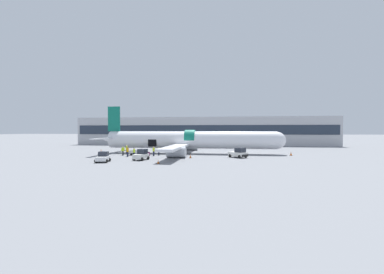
# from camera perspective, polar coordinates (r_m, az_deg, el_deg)

# --- Properties ---
(ground_plane) EXTENTS (500.00, 500.00, 0.00)m
(ground_plane) POSITION_cam_1_polar(r_m,az_deg,el_deg) (47.67, -2.12, -4.12)
(ground_plane) COLOR slate
(terminal_strip) EXTENTS (80.55, 12.17, 8.74)m
(terminal_strip) POSITION_cam_1_polar(r_m,az_deg,el_deg) (83.72, 2.37, 1.31)
(terminal_strip) COLOR #B2B2B7
(terminal_strip) RESTS_ON ground_plane
(airplane) EXTENTS (37.16, 32.26, 9.62)m
(airplane) POSITION_cam_1_polar(r_m,az_deg,el_deg) (51.43, -0.90, -0.76)
(airplane) COLOR silver
(airplane) RESTS_ON ground_plane
(baggage_tug_lead) EXTENTS (2.30, 2.73, 1.52)m
(baggage_tug_lead) POSITION_cam_1_polar(r_m,az_deg,el_deg) (39.97, -19.18, -4.36)
(baggage_tug_lead) COLOR white
(baggage_tug_lead) RESTS_ON ground_plane
(baggage_tug_mid) EXTENTS (3.43, 3.31, 1.70)m
(baggage_tug_mid) POSITION_cam_1_polar(r_m,az_deg,el_deg) (44.59, 10.28, -3.58)
(baggage_tug_mid) COLOR silver
(baggage_tug_mid) RESTS_ON ground_plane
(baggage_tug_rear) EXTENTS (2.33, 3.00, 1.70)m
(baggage_tug_rear) POSITION_cam_1_polar(r_m,az_deg,el_deg) (41.20, -11.17, -4.03)
(baggage_tug_rear) COLOR silver
(baggage_tug_rear) RESTS_ON ground_plane
(baggage_cart_loading) EXTENTS (4.22, 2.22, 0.95)m
(baggage_cart_loading) POSITION_cam_1_polar(r_m,az_deg,el_deg) (49.25, -11.81, -3.44)
(baggage_cart_loading) COLOR #B7BABF
(baggage_cart_loading) RESTS_ON ground_plane
(ground_crew_loader_a) EXTENTS (0.54, 0.54, 1.69)m
(ground_crew_loader_a) POSITION_cam_1_polar(r_m,az_deg,el_deg) (47.50, -8.51, -3.08)
(ground_crew_loader_a) COLOR #1E2338
(ground_crew_loader_a) RESTS_ON ground_plane
(ground_crew_loader_b) EXTENTS (0.56, 0.56, 1.75)m
(ground_crew_loader_b) POSITION_cam_1_polar(r_m,az_deg,el_deg) (47.09, -14.12, -3.11)
(ground_crew_loader_b) COLOR #1E2338
(ground_crew_loader_b) RESTS_ON ground_plane
(ground_crew_driver) EXTENTS (0.47, 0.51, 1.53)m
(ground_crew_driver) POSITION_cam_1_polar(r_m,az_deg,el_deg) (46.37, -12.75, -3.32)
(ground_crew_driver) COLOR #1E2338
(ground_crew_driver) RESTS_ON ground_plane
(ground_crew_supervisor) EXTENTS (0.48, 0.63, 1.80)m
(ground_crew_supervisor) POSITION_cam_1_polar(r_m,az_deg,el_deg) (52.00, -14.28, -2.65)
(ground_crew_supervisor) COLOR #1E2338
(ground_crew_supervisor) RESTS_ON ground_plane
(ground_crew_helper) EXTENTS (0.58, 0.51, 1.70)m
(ground_crew_helper) POSITION_cam_1_polar(r_m,az_deg,el_deg) (49.31, -15.10, -2.94)
(ground_crew_helper) COLOR #2D2D33
(ground_crew_helper) RESTS_ON ground_plane
(ground_crew_marshal) EXTENTS (0.50, 0.48, 1.53)m
(ground_crew_marshal) POSITION_cam_1_polar(r_m,az_deg,el_deg) (48.25, -7.38, -3.10)
(ground_crew_marshal) COLOR #1E2338
(ground_crew_marshal) RESTS_ON ground_plane
(suitcase_on_tarmac_upright) EXTENTS (0.47, 0.20, 0.75)m
(suitcase_on_tarmac_upright) POSITION_cam_1_polar(r_m,az_deg,el_deg) (47.45, -9.58, -3.78)
(suitcase_on_tarmac_upright) COLOR #721951
(suitcase_on_tarmac_upright) RESTS_ON ground_plane
(suitcase_on_tarmac_spare) EXTENTS (0.38, 0.29, 0.57)m
(suitcase_on_tarmac_spare) POSITION_cam_1_polar(r_m,az_deg,el_deg) (46.81, -11.06, -3.97)
(suitcase_on_tarmac_spare) COLOR #721951
(suitcase_on_tarmac_spare) RESTS_ON ground_plane
(safety_cone_nose) EXTENTS (0.55, 0.55, 0.67)m
(safety_cone_nose) POSITION_cam_1_polar(r_m,az_deg,el_deg) (50.92, 21.14, -3.51)
(safety_cone_nose) COLOR black
(safety_cone_nose) RESTS_ON ground_plane
(safety_cone_engine_left) EXTENTS (0.44, 0.44, 0.57)m
(safety_cone_engine_left) POSITION_cam_1_polar(r_m,az_deg,el_deg) (36.32, -7.54, -5.48)
(safety_cone_engine_left) COLOR black
(safety_cone_engine_left) RESTS_ON ground_plane
(safety_cone_wingtip) EXTENTS (0.46, 0.46, 0.67)m
(safety_cone_wingtip) POSITION_cam_1_polar(r_m,az_deg,el_deg) (43.23, -0.36, -4.28)
(safety_cone_wingtip) COLOR black
(safety_cone_wingtip) RESTS_ON ground_plane
(safety_cone_tail) EXTENTS (0.52, 0.52, 0.79)m
(safety_cone_tail) POSITION_cam_1_polar(r_m,az_deg,el_deg) (55.91, -19.55, -2.99)
(safety_cone_tail) COLOR black
(safety_cone_tail) RESTS_ON ground_plane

